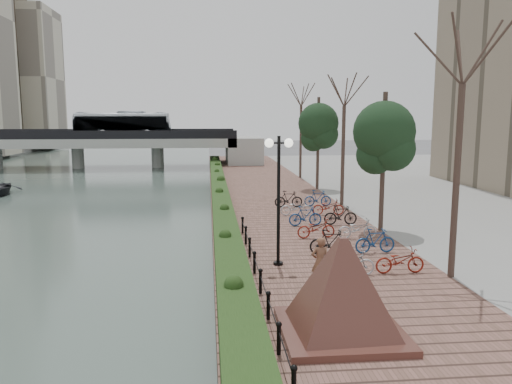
{
  "coord_description": "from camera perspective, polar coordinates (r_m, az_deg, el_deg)",
  "views": [
    {
      "loc": [
        -0.13,
        -13.59,
        5.87
      ],
      "look_at": [
        2.3,
        11.85,
        2.0
      ],
      "focal_mm": 35.0,
      "sensor_mm": 36.0,
      "label": 1
    }
  ],
  "objects": [
    {
      "name": "chain_fence",
      "position": [
        16.45,
        0.15,
        -9.15
      ],
      "size": [
        0.1,
        14.1,
        0.7
      ],
      "color": "black",
      "rests_on": "promenade"
    },
    {
      "name": "pedestrian",
      "position": [
        16.08,
        7.33,
        -7.93
      ],
      "size": [
        0.62,
        0.44,
        1.62
      ],
      "primitive_type": "imported",
      "rotation": [
        0.0,
        0.0,
        3.22
      ],
      "color": "brown",
      "rests_on": "promenade"
    },
    {
      "name": "inland_pavement",
      "position": [
        37.46,
        27.13,
        -0.97
      ],
      "size": [
        24.0,
        75.0,
        0.5
      ],
      "primitive_type": "cube",
      "color": "gray",
      "rests_on": "ground"
    },
    {
      "name": "river_water",
      "position": [
        41.77,
        -26.25,
        -0.35
      ],
      "size": [
        30.0,
        130.0,
        0.02
      ],
      "primitive_type": "cube",
      "color": "#405049",
      "rests_on": "ground"
    },
    {
      "name": "bicycle_parking",
      "position": [
        23.63,
        8.47,
        -3.45
      ],
      "size": [
        2.4,
        14.69,
        1.0
      ],
      "color": "#B1B2B6",
      "rests_on": "promenade"
    },
    {
      "name": "granite_monument",
      "position": [
        12.69,
        9.78,
        -10.48
      ],
      "size": [
        4.71,
        4.71,
        2.46
      ],
      "color": "#45281D",
      "rests_on": "promenade"
    },
    {
      "name": "motorcycle",
      "position": [
        15.7,
        9.84,
        -9.62
      ],
      "size": [
        0.88,
        1.64,
        0.98
      ],
      "primitive_type": null,
      "rotation": [
        0.0,
        0.0,
        -0.27
      ],
      "color": "black",
      "rests_on": "promenade"
    },
    {
      "name": "street_trees",
      "position": [
        27.59,
        11.73,
        3.89
      ],
      "size": [
        3.2,
        37.12,
        6.8
      ],
      "color": "#33261E",
      "rests_on": "promenade"
    },
    {
      "name": "hedge",
      "position": [
        33.98,
        -4.16,
        0.0
      ],
      "size": [
        1.1,
        56.0,
        0.6
      ],
      "primitive_type": "cube",
      "color": "#1C3513",
      "rests_on": "promenade"
    },
    {
      "name": "bridge",
      "position": [
        60.24,
        -18.79,
        5.77
      ],
      "size": [
        36.0,
        10.77,
        6.5
      ],
      "color": "#9E9E99",
      "rests_on": "ground"
    },
    {
      "name": "ground",
      "position": [
        14.8,
        -4.65,
        -14.78
      ],
      "size": [
        220.0,
        220.0,
        0.0
      ],
      "primitive_type": "plane",
      "color": "#59595B",
      "rests_on": "ground"
    },
    {
      "name": "lamppost",
      "position": [
        17.79,
        2.61,
        2.25
      ],
      "size": [
        1.02,
        0.32,
        4.7
      ],
      "color": "black",
      "rests_on": "promenade"
    },
    {
      "name": "promenade",
      "position": [
        31.86,
        2.08,
        -1.56
      ],
      "size": [
        8.0,
        75.0,
        0.5
      ],
      "primitive_type": "cube",
      "color": "brown",
      "rests_on": "ground"
    }
  ]
}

